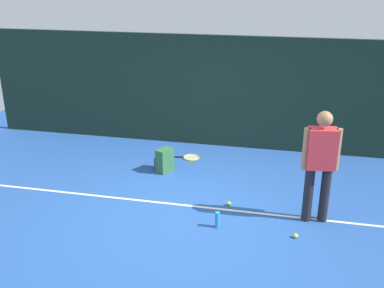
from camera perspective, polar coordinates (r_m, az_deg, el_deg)
name	(u,v)px	position (r m, az deg, el deg)	size (l,w,h in m)	color
ground_plane	(186,214)	(7.01, -0.71, -8.81)	(12.00, 12.00, 0.00)	#234C93
back_fence	(219,92)	(9.32, 3.46, 6.55)	(10.00, 0.10, 2.31)	#192D23
court_line	(190,206)	(7.22, -0.25, -7.81)	(9.00, 0.05, 0.00)	white
tennis_player	(320,161)	(6.67, 15.89, -2.03)	(0.52, 0.28, 1.70)	black
tennis_racket	(190,157)	(8.97, -0.28, -1.70)	(0.63, 0.36, 0.03)	black
backpack	(164,160)	(8.34, -3.53, -2.09)	(0.37, 0.37, 0.44)	#2D6038
tennis_ball_near_player	(229,204)	(7.24, 4.69, -7.52)	(0.07, 0.07, 0.07)	#CCE033
tennis_ball_mid_court	(296,236)	(6.59, 12.97, -11.24)	(0.07, 0.07, 0.07)	#CCE033
water_bottle	(217,220)	(6.63, 3.22, -9.54)	(0.07, 0.07, 0.24)	#268CD8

